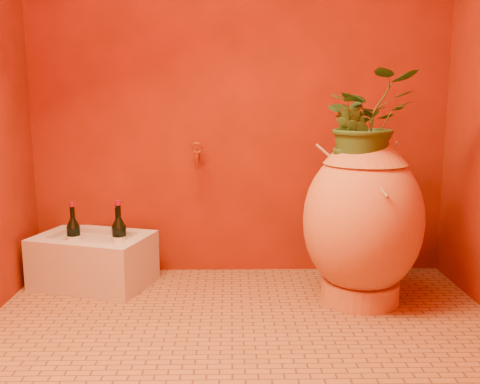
{
  "coord_description": "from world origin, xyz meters",
  "views": [
    {
      "loc": [
        -0.05,
        -2.23,
        1.09
      ],
      "look_at": [
        -0.01,
        0.35,
        0.62
      ],
      "focal_mm": 40.0,
      "sensor_mm": 36.0,
      "label": 1
    }
  ],
  "objects_px": {
    "wine_bottle_a": "(74,238)",
    "wine_bottle_b": "(118,238)",
    "amphora": "(363,220)",
    "stone_basin": "(94,261)",
    "wall_tap": "(197,154)",
    "wine_bottle_c": "(120,239)"
  },
  "relations": [
    {
      "from": "wine_bottle_a",
      "to": "wine_bottle_b",
      "type": "bearing_deg",
      "value": 2.35
    },
    {
      "from": "amphora",
      "to": "stone_basin",
      "type": "distance_m",
      "value": 1.54
    },
    {
      "from": "wine_bottle_a",
      "to": "wall_tap",
      "type": "height_order",
      "value": "wall_tap"
    },
    {
      "from": "wall_tap",
      "to": "wine_bottle_a",
      "type": "bearing_deg",
      "value": -166.43
    },
    {
      "from": "amphora",
      "to": "wine_bottle_c",
      "type": "height_order",
      "value": "amphora"
    },
    {
      "from": "stone_basin",
      "to": "wine_bottle_b",
      "type": "xyz_separation_m",
      "value": [
        0.14,
        0.01,
        0.13
      ]
    },
    {
      "from": "amphora",
      "to": "wine_bottle_c",
      "type": "relative_size",
      "value": 2.6
    },
    {
      "from": "wine_bottle_b",
      "to": "wall_tap",
      "type": "distance_m",
      "value": 0.67
    },
    {
      "from": "stone_basin",
      "to": "wine_bottle_b",
      "type": "height_order",
      "value": "wine_bottle_b"
    },
    {
      "from": "amphora",
      "to": "stone_basin",
      "type": "xyz_separation_m",
      "value": [
        -1.48,
        0.28,
        -0.3
      ]
    },
    {
      "from": "stone_basin",
      "to": "wine_bottle_a",
      "type": "xyz_separation_m",
      "value": [
        -0.11,
        0.0,
        0.14
      ]
    },
    {
      "from": "stone_basin",
      "to": "wine_bottle_a",
      "type": "relative_size",
      "value": 2.24
    },
    {
      "from": "wine_bottle_a",
      "to": "wall_tap",
      "type": "distance_m",
      "value": 0.86
    },
    {
      "from": "amphora",
      "to": "wine_bottle_c",
      "type": "xyz_separation_m",
      "value": [
        -1.32,
        0.24,
        -0.16
      ]
    },
    {
      "from": "amphora",
      "to": "wine_bottle_c",
      "type": "distance_m",
      "value": 1.35
    },
    {
      "from": "stone_basin",
      "to": "wall_tap",
      "type": "xyz_separation_m",
      "value": [
        0.6,
        0.17,
        0.6
      ]
    },
    {
      "from": "wall_tap",
      "to": "wine_bottle_b",
      "type": "bearing_deg",
      "value": -160.51
    },
    {
      "from": "wine_bottle_a",
      "to": "wine_bottle_b",
      "type": "relative_size",
      "value": 1.03
    },
    {
      "from": "amphora",
      "to": "wine_bottle_b",
      "type": "xyz_separation_m",
      "value": [
        -1.34,
        0.29,
        -0.17
      ]
    },
    {
      "from": "stone_basin",
      "to": "wine_bottle_c",
      "type": "height_order",
      "value": "wine_bottle_c"
    },
    {
      "from": "amphora",
      "to": "stone_basin",
      "type": "relative_size",
      "value": 1.23
    },
    {
      "from": "stone_basin",
      "to": "wine_bottle_b",
      "type": "relative_size",
      "value": 2.31
    }
  ]
}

